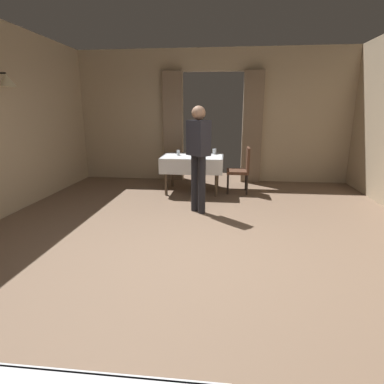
{
  "coord_description": "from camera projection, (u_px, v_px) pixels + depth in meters",
  "views": [
    {
      "loc": [
        0.33,
        -3.32,
        1.65
      ],
      "look_at": [
        -0.1,
        0.66,
        0.6
      ],
      "focal_mm": 29.18,
      "sensor_mm": 36.0,
      "label": 1
    }
  ],
  "objects": [
    {
      "name": "dining_table_mid",
      "position": [
        193.0,
        161.0,
        6.39
      ],
      "size": [
        1.23,
        0.98,
        0.75
      ],
      "color": "#4C3D2D",
      "rests_on": "ground"
    },
    {
      "name": "chair_mid_right",
      "position": [
        242.0,
        168.0,
        6.35
      ],
      "size": [
        0.44,
        0.44,
        0.93
      ],
      "color": "black",
      "rests_on": "ground"
    },
    {
      "name": "ground",
      "position": [
        194.0,
        256.0,
        3.65
      ],
      "size": [
        10.08,
        10.08,
        0.0
      ],
      "primitive_type": "plane",
      "color": "#7A604C"
    },
    {
      "name": "glass_mid_b",
      "position": [
        201.0,
        154.0,
        6.15
      ],
      "size": [
        0.08,
        0.08,
        0.11
      ],
      "primitive_type": "cylinder",
      "color": "silver",
      "rests_on": "dining_table_mid"
    },
    {
      "name": "plate_mid_c",
      "position": [
        203.0,
        155.0,
        6.48
      ],
      "size": [
        0.23,
        0.23,
        0.01
      ],
      "primitive_type": "cylinder",
      "color": "white",
      "rests_on": "dining_table_mid"
    },
    {
      "name": "glass_mid_a",
      "position": [
        178.0,
        153.0,
        6.4
      ],
      "size": [
        0.06,
        0.06,
        0.11
      ],
      "primitive_type": "cylinder",
      "color": "silver",
      "rests_on": "dining_table_mid"
    },
    {
      "name": "person_waiter_by_doorway",
      "position": [
        198.0,
        151.0,
        4.98
      ],
      "size": [
        0.41,
        0.41,
        1.72
      ],
      "color": "black",
      "rests_on": "ground"
    },
    {
      "name": "glass_mid_d",
      "position": [
        214.0,
        151.0,
        6.58
      ],
      "size": [
        0.08,
        0.08,
        0.11
      ],
      "primitive_type": "cylinder",
      "color": "silver",
      "rests_on": "dining_table_mid"
    },
    {
      "name": "wall_back",
      "position": [
        212.0,
        116.0,
        7.28
      ],
      "size": [
        6.4,
        0.27,
        3.0
      ],
      "color": "tan",
      "rests_on": "ground"
    }
  ]
}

